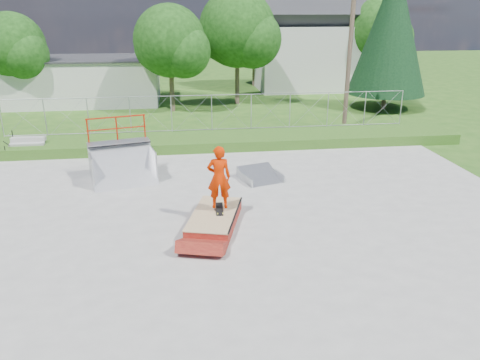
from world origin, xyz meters
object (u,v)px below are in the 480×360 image
Objects in this scene: skater at (219,180)px; grind_box at (215,219)px; quarter_pipe at (122,152)px; flat_bank_ramp at (260,175)px.

grind_box is at bearing 45.86° from skater.
skater reaches higher than quarter_pipe.
quarter_pipe is 5.36m from flat_bank_ramp.
grind_box is at bearing -135.71° from flat_bank_ramp.
quarter_pipe is 1.20× the size of skater.
skater is at bearing -65.41° from quarter_pipe.
flat_bank_ramp is (2.09, 3.75, 0.01)m from grind_box.
quarter_pipe is (-3.15, 4.33, 0.98)m from grind_box.
flat_bank_ramp is at bearing -115.68° from skater.
quarter_pipe reaches higher than grind_box.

